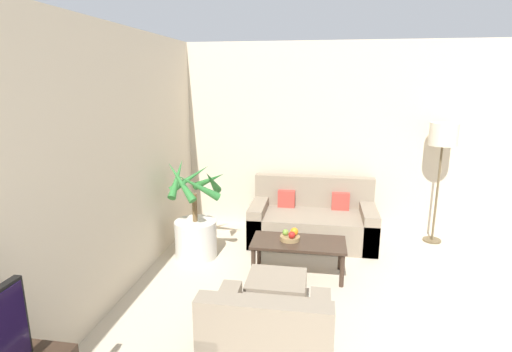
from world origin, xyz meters
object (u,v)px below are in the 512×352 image
ottoman (276,297)px  sofa_loveseat (312,221)px  orange_fruit (294,231)px  armchair (269,345)px  apple_red (292,235)px  fruit_bowl (290,238)px  potted_palm (196,227)px  apple_green (285,232)px  coffee_table (298,246)px  floor_lamp (443,140)px

ottoman → sofa_loveseat: bearing=81.4°
sofa_loveseat → orange_fruit: sofa_loveseat is taller
armchair → ottoman: (-0.03, 0.81, -0.07)m
apple_red → orange_fruit: orange_fruit is taller
fruit_bowl → armchair: size_ratio=0.25×
armchair → potted_palm: bearing=121.1°
potted_palm → apple_green: bearing=-11.7°
potted_palm → apple_green: size_ratio=17.76×
orange_fruit → ottoman: bearing=-96.2°
coffee_table → apple_green: 0.21m
fruit_bowl → apple_red: 0.09m
apple_red → fruit_bowl: bearing=112.0°
sofa_loveseat → fruit_bowl: (-0.23, -1.01, 0.15)m
coffee_table → fruit_bowl: fruit_bowl is taller
floor_lamp → apple_green: size_ratio=23.27×
fruit_bowl → sofa_loveseat: bearing=77.0°
floor_lamp → sofa_loveseat: bearing=-171.9°
sofa_loveseat → apple_red: 1.11m
apple_red → armchair: size_ratio=0.09×
apple_red → potted_palm: bearing=165.5°
apple_red → ottoman: apple_red is taller
armchair → apple_green: bearing=91.1°
coffee_table → armchair: 1.67m
coffee_table → armchair: bearing=-94.1°
orange_fruit → floor_lamp: bearing=33.4°
armchair → coffee_table: bearing=85.9°
sofa_loveseat → ottoman: (-0.29, -1.89, -0.08)m
sofa_loveseat → fruit_bowl: sofa_loveseat is taller
floor_lamp → fruit_bowl: (-1.88, -1.24, -0.98)m
apple_red → apple_green: size_ratio=1.12×
floor_lamp → armchair: 3.68m
orange_fruit → ottoman: 0.97m
apple_green → fruit_bowl: bearing=-19.4°
potted_palm → apple_red: bearing=-14.5°
ottoman → apple_green: bearing=90.0°
apple_red → armchair: (-0.05, -1.63, -0.22)m
fruit_bowl → orange_fruit: 0.09m
ottoman → coffee_table: bearing=79.9°
orange_fruit → armchair: size_ratio=0.10×
potted_palm → armchair: (1.17, -1.95, -0.12)m
coffee_table → fruit_bowl: bearing=166.2°
apple_red → ottoman: (-0.08, -0.83, -0.29)m
sofa_loveseat → coffee_table: size_ratio=1.59×
fruit_bowl → ottoman: (-0.05, -0.89, -0.23)m
floor_lamp → apple_green: floor_lamp is taller
fruit_bowl → orange_fruit: (0.05, 0.03, 0.07)m
fruit_bowl → apple_red: size_ratio=2.87×
coffee_table → floor_lamp: bearing=35.5°
sofa_loveseat → floor_lamp: floor_lamp is taller
potted_palm → ottoman: size_ratio=2.30×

